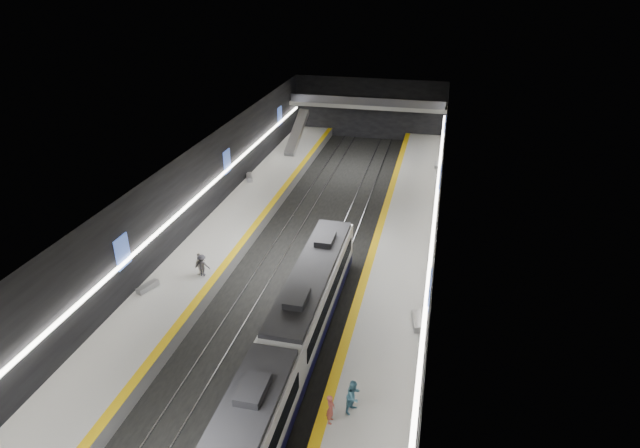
% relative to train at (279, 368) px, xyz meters
% --- Properties ---
extents(ground, '(70.00, 70.00, 0.00)m').
position_rel_train_xyz_m(ground, '(-2.50, 13.81, -2.20)').
color(ground, black).
rests_on(ground, ground).
extents(ceiling, '(20.00, 70.00, 0.04)m').
position_rel_train_xyz_m(ceiling, '(-2.50, 13.81, 5.80)').
color(ceiling, beige).
rests_on(ceiling, wall_left).
extents(wall_left, '(0.04, 70.00, 8.00)m').
position_rel_train_xyz_m(wall_left, '(-12.50, 13.81, 1.80)').
color(wall_left, black).
rests_on(wall_left, ground).
extents(wall_right, '(0.04, 70.00, 8.00)m').
position_rel_train_xyz_m(wall_right, '(7.50, 13.81, 1.80)').
color(wall_right, black).
rests_on(wall_right, ground).
extents(wall_back, '(20.00, 0.04, 8.00)m').
position_rel_train_xyz_m(wall_back, '(-2.50, 48.81, 1.80)').
color(wall_back, black).
rests_on(wall_back, ground).
extents(platform_left, '(5.00, 70.00, 1.00)m').
position_rel_train_xyz_m(platform_left, '(-10.00, 13.81, -1.70)').
color(platform_left, slate).
rests_on(platform_left, ground).
extents(tile_surface_left, '(5.00, 70.00, 0.02)m').
position_rel_train_xyz_m(tile_surface_left, '(-10.00, 13.81, -1.19)').
color(tile_surface_left, '#B5B5B0').
rests_on(tile_surface_left, platform_left).
extents(tactile_strip_left, '(0.60, 70.00, 0.02)m').
position_rel_train_xyz_m(tactile_strip_left, '(-7.80, 13.81, -1.18)').
color(tactile_strip_left, '#E7B40C').
rests_on(tactile_strip_left, platform_left).
extents(platform_right, '(5.00, 70.00, 1.00)m').
position_rel_train_xyz_m(platform_right, '(5.00, 13.81, -1.70)').
color(platform_right, slate).
rests_on(platform_right, ground).
extents(tile_surface_right, '(5.00, 70.00, 0.02)m').
position_rel_train_xyz_m(tile_surface_right, '(5.00, 13.81, -1.19)').
color(tile_surface_right, '#B5B5B0').
rests_on(tile_surface_right, platform_right).
extents(tactile_strip_right, '(0.60, 70.00, 0.02)m').
position_rel_train_xyz_m(tactile_strip_right, '(2.80, 13.81, -1.18)').
color(tactile_strip_right, '#E7B40C').
rests_on(tactile_strip_right, platform_right).
extents(rails, '(6.52, 70.00, 0.12)m').
position_rel_train_xyz_m(rails, '(-2.50, 13.81, -2.14)').
color(rails, gray).
rests_on(rails, ground).
extents(train, '(2.69, 30.04, 3.60)m').
position_rel_train_xyz_m(train, '(0.00, 0.00, 0.00)').
color(train, '#100F38').
rests_on(train, ground).
extents(ad_posters, '(19.94, 53.50, 2.20)m').
position_rel_train_xyz_m(ad_posters, '(-2.50, 14.81, 2.30)').
color(ad_posters, '#3E5DBB').
rests_on(ad_posters, wall_left).
extents(cove_light_left, '(0.25, 68.60, 0.12)m').
position_rel_train_xyz_m(cove_light_left, '(-12.30, 13.81, 1.60)').
color(cove_light_left, white).
rests_on(cove_light_left, wall_left).
extents(cove_light_right, '(0.25, 68.60, 0.12)m').
position_rel_train_xyz_m(cove_light_right, '(7.30, 13.81, 1.60)').
color(cove_light_right, white).
rests_on(cove_light_right, wall_right).
extents(mezzanine_bridge, '(20.00, 3.00, 1.50)m').
position_rel_train_xyz_m(mezzanine_bridge, '(-2.50, 46.74, 2.84)').
color(mezzanine_bridge, gray).
rests_on(mezzanine_bridge, wall_left).
extents(escalator, '(1.20, 7.50, 3.92)m').
position_rel_train_xyz_m(escalator, '(-10.00, 39.81, 0.70)').
color(escalator, '#99999E').
rests_on(escalator, platform_left).
extents(bench_left_near, '(0.99, 1.77, 0.42)m').
position_rel_train_xyz_m(bench_left_near, '(-11.71, 6.87, -0.99)').
color(bench_left_near, '#99999E').
rests_on(bench_left_near, platform_left).
extents(bench_left_far, '(1.27, 1.95, 0.47)m').
position_rel_train_xyz_m(bench_left_far, '(-12.00, 28.25, -0.96)').
color(bench_left_far, '#99999E').
rests_on(bench_left_far, platform_left).
extents(bench_right_near, '(0.84, 1.97, 0.47)m').
position_rel_train_xyz_m(bench_right_near, '(6.87, 7.14, -0.96)').
color(bench_right_near, '#99999E').
rests_on(bench_right_near, platform_right).
extents(bench_right_far, '(0.48, 1.68, 0.41)m').
position_rel_train_xyz_m(bench_right_far, '(6.98, 36.59, -0.99)').
color(bench_right_far, '#99999E').
rests_on(bench_right_far, platform_right).
extents(passenger_right_a, '(0.41, 0.62, 1.67)m').
position_rel_train_xyz_m(passenger_right_a, '(3.24, -1.87, -0.36)').
color(passenger_right_a, '#C8574A').
rests_on(passenger_right_a, platform_right).
extents(passenger_right_b, '(1.05, 1.15, 1.90)m').
position_rel_train_xyz_m(passenger_right_b, '(4.21, -0.88, -0.24)').
color(passenger_right_b, teal).
rests_on(passenger_right_b, platform_right).
extents(passenger_left_a, '(0.68, 1.11, 1.77)m').
position_rel_train_xyz_m(passenger_left_a, '(-8.94, 9.58, -0.31)').
color(passenger_left_a, beige).
rests_on(passenger_left_a, platform_left).
extents(passenger_left_b, '(1.14, 0.72, 1.69)m').
position_rel_train_xyz_m(passenger_left_b, '(-8.73, 9.48, -0.35)').
color(passenger_left_b, '#46444C').
rests_on(passenger_left_b, platform_left).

